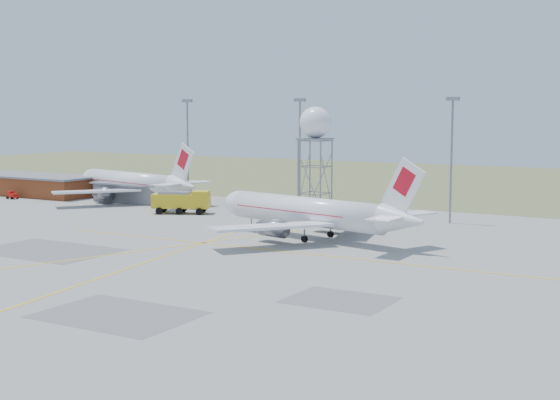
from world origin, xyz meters
The scene contains 12 objects.
ground centered at (0.00, 0.00, 0.00)m, with size 400.00×400.00×0.00m, color #9B9A96.
grass_strip centered at (0.00, 140.00, 0.01)m, with size 400.00×120.00×0.03m, color #566839.
building_orange centered at (-75.00, 62.00, 2.17)m, with size 33.00×12.00×4.30m.
building_grey centered at (-45.00, 64.00, 1.97)m, with size 19.00×10.00×3.90m.
mast_a centered at (-35.00, 66.00, 12.07)m, with size 2.20×0.50×20.50m.
mast_b centered at (-10.00, 66.00, 12.07)m, with size 2.20×0.50×20.50m.
mast_c centered at (18.00, 66.00, 12.07)m, with size 2.20×0.50×20.50m.
airliner_main centered at (5.44, 40.83, 3.79)m, with size 36.14×34.51×12.38m.
airliner_far centered at (-46.69, 63.29, 3.80)m, with size 36.10×34.41×12.39m.
radar_tower centered at (-2.92, 58.38, 10.65)m, with size 5.24×5.24×18.98m.
fire_truck centered at (-27.06, 53.71, 1.95)m, with size 10.65×7.33×4.07m.
baggage_tug centered at (-71.81, 54.39, 0.62)m, with size 2.13×1.72×1.63m.
Camera 1 is at (57.04, -57.11, 18.37)m, focal length 50.00 mm.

